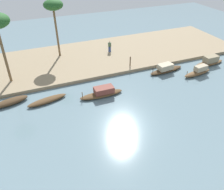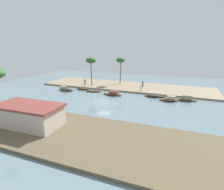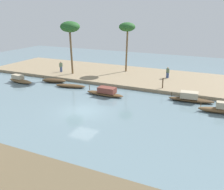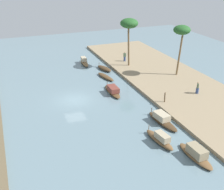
{
  "view_description": "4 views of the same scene",
  "coord_description": "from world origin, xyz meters",
  "views": [
    {
      "loc": [
        7.27,
        14.64,
        14.11
      ],
      "look_at": [
        -0.51,
        -4.22,
        0.61
      ],
      "focal_mm": 37.86,
      "sensor_mm": 36.0,
      "label": 1
    },
    {
      "loc": [
        -14.51,
        32.86,
        11.37
      ],
      "look_at": [
        -0.96,
        -1.83,
        1.08
      ],
      "focal_mm": 29.04,
      "sensor_mm": 36.0,
      "label": 2
    },
    {
      "loc": [
        -12.94,
        20.48,
        9.53
      ],
      "look_at": [
        -1.65,
        -3.26,
        0.94
      ],
      "focal_mm": 41.41,
      "sensor_mm": 36.0,
      "label": 3
    },
    {
      "loc": [
        -33.13,
        7.87,
        16.01
      ],
      "look_at": [
        -1.85,
        -4.44,
        0.74
      ],
      "focal_mm": 46.8,
      "sensor_mm": 36.0,
      "label": 4
    }
  ],
  "objects": [
    {
      "name": "river_water",
      "position": [
        0.0,
        0.0,
        0.0
      ],
      "size": [
        76.64,
        76.64,
        0.0
      ],
      "primitive_type": "plane",
      "color": "slate",
      "rests_on": "ground"
    },
    {
      "name": "riverbank_left",
      "position": [
        0.0,
        -14.81,
        0.2
      ],
      "size": [
        47.03,
        11.85,
        0.4
      ],
      "primitive_type": "cube",
      "color": "#937F60",
      "rests_on": "ground"
    },
    {
      "name": "sampan_with_red_awning",
      "position": [
        0.15,
        -5.32,
        0.41
      ],
      "size": [
        4.77,
        1.26,
        1.04
      ],
      "rotation": [
        0.0,
        0.0,
        -0.02
      ],
      "color": "brown",
      "rests_on": "river_water"
    },
    {
      "name": "sampan_foreground",
      "position": [
        13.5,
        -5.33,
        0.41
      ],
      "size": [
        4.32,
        1.3,
        1.09
      ],
      "rotation": [
        0.0,
        0.0,
        -0.08
      ],
      "color": "brown",
      "rests_on": "river_water"
    },
    {
      "name": "sampan_open_hull",
      "position": [
        5.84,
        -6.42,
        0.21
      ],
      "size": [
        4.25,
        1.78,
        0.43
      ],
      "rotation": [
        0.0,
        0.0,
        0.2
      ],
      "color": "brown",
      "rests_on": "river_water"
    },
    {
      "name": "sampan_downstream_large",
      "position": [
        -12.51,
        -5.27,
        0.42
      ],
      "size": [
        4.19,
        1.43,
        1.15
      ],
      "rotation": [
        0.0,
        0.0,
        0.12
      ],
      "color": "brown",
      "rests_on": "river_water"
    },
    {
      "name": "sampan_near_left_bank",
      "position": [
        -9.21,
        -7.44,
        0.41
      ],
      "size": [
        4.95,
        1.68,
        1.1
      ],
      "rotation": [
        0.0,
        0.0,
        0.1
      ],
      "color": "#47331E",
      "rests_on": "river_water"
    },
    {
      "name": "sampan_midstream",
      "position": [
        9.33,
        -7.49,
        0.27
      ],
      "size": [
        3.67,
        1.95,
        0.84
      ],
      "rotation": [
        0.0,
        0.0,
        0.25
      ],
      "color": "#47331E",
      "rests_on": "river_water"
    },
    {
      "name": "sampan_with_tall_canopy",
      "position": [
        -15.87,
        -7.0,
        0.46
      ],
      "size": [
        4.43,
        1.36,
        1.21
      ],
      "rotation": [
        0.0,
        0.0,
        0.04
      ],
      "color": "brown",
      "rests_on": "river_water"
    },
    {
      "name": "person_on_near_bank",
      "position": [
        11.35,
        -12.0,
        1.11
      ],
      "size": [
        0.44,
        0.49,
        1.6
      ],
      "rotation": [
        0.0,
        0.0,
        1.35
      ],
      "color": "#33477A",
      "rests_on": "riverbank_left"
    },
    {
      "name": "person_by_mooring",
      "position": [
        -4.71,
        -15.3,
        1.05
      ],
      "size": [
        0.54,
        0.54,
        1.57
      ],
      "rotation": [
        0.0,
        0.0,
        5.61
      ],
      "color": "#33477A",
      "rests_on": "riverbank_left"
    },
    {
      "name": "mooring_post",
      "position": [
        -5.41,
        -9.98,
        1.03
      ],
      "size": [
        0.14,
        0.14,
        1.25
      ],
      "primitive_type": "cylinder",
      "color": "#4C3823",
      "rests_on": "riverbank_left"
    },
    {
      "name": "palm_tree_left_near",
      "position": [
        2.3,
        -16.9,
        7.02
      ],
      "size": [
        2.49,
        2.49,
        7.5
      ],
      "color": "brown",
      "rests_on": "riverbank_left"
    },
    {
      "name": "palm_tree_left_far",
      "position": [
        9.03,
        -11.62,
        7.19
      ],
      "size": [
        2.85,
        2.85,
        7.73
      ],
      "color": "brown",
      "rests_on": "riverbank_left"
    }
  ]
}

